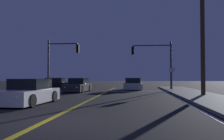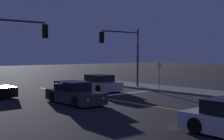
{
  "view_description": "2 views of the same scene",
  "coord_description": "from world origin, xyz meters",
  "px_view_note": "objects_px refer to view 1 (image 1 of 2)",
  "views": [
    {
      "loc": [
        2.92,
        -7.37,
        1.43
      ],
      "look_at": [
        0.71,
        14.09,
        2.07
      ],
      "focal_mm": 38.24,
      "sensor_mm": 36.0,
      "label": 1
    },
    {
      "loc": [
        -13.75,
        -0.74,
        3.01
      ],
      "look_at": [
        -1.82,
        12.93,
        2.12
      ],
      "focal_mm": 50.79,
      "sensor_mm": 36.0,
      "label": 2
    }
  ],
  "objects_px": {
    "car_far_approaching_white": "(29,93)",
    "street_sign_corner": "(172,75)",
    "car_parked_curb_black": "(57,84)",
    "car_following_oncoming_silver": "(134,85)",
    "utility_pole_right": "(202,24)",
    "car_side_waiting_charcoal": "(78,86)",
    "traffic_signal_far_left": "(60,57)",
    "traffic_signal_near_right": "(156,57)"
  },
  "relations": [
    {
      "from": "traffic_signal_near_right",
      "to": "traffic_signal_far_left",
      "type": "bearing_deg",
      "value": 7.65
    },
    {
      "from": "car_far_approaching_white",
      "to": "car_following_oncoming_silver",
      "type": "distance_m",
      "value": 15.91
    },
    {
      "from": "traffic_signal_near_right",
      "to": "street_sign_corner",
      "type": "relative_size",
      "value": 2.24
    },
    {
      "from": "traffic_signal_near_right",
      "to": "traffic_signal_far_left",
      "type": "relative_size",
      "value": 0.97
    },
    {
      "from": "traffic_signal_far_left",
      "to": "car_side_waiting_charcoal",
      "type": "bearing_deg",
      "value": -41.55
    },
    {
      "from": "car_parked_curb_black",
      "to": "utility_pole_right",
      "type": "relative_size",
      "value": 0.44
    },
    {
      "from": "street_sign_corner",
      "to": "car_following_oncoming_silver",
      "type": "bearing_deg",
      "value": 138.05
    },
    {
      "from": "car_side_waiting_charcoal",
      "to": "utility_pole_right",
      "type": "distance_m",
      "value": 12.49
    },
    {
      "from": "car_far_approaching_white",
      "to": "traffic_signal_far_left",
      "type": "xyz_separation_m",
      "value": [
        -2.63,
        12.97,
        3.05
      ]
    },
    {
      "from": "car_following_oncoming_silver",
      "to": "car_side_waiting_charcoal",
      "type": "distance_m",
      "value": 6.88
    },
    {
      "from": "car_following_oncoming_silver",
      "to": "car_parked_curb_black",
      "type": "distance_m",
      "value": 9.31
    },
    {
      "from": "car_side_waiting_charcoal",
      "to": "traffic_signal_near_right",
      "type": "distance_m",
      "value": 9.14
    },
    {
      "from": "car_following_oncoming_silver",
      "to": "car_side_waiting_charcoal",
      "type": "bearing_deg",
      "value": -137.87
    },
    {
      "from": "traffic_signal_near_right",
      "to": "utility_pole_right",
      "type": "distance_m",
      "value": 9.11
    },
    {
      "from": "car_parked_curb_black",
      "to": "car_side_waiting_charcoal",
      "type": "bearing_deg",
      "value": 36.32
    },
    {
      "from": "utility_pole_right",
      "to": "car_side_waiting_charcoal",
      "type": "bearing_deg",
      "value": 155.68
    },
    {
      "from": "car_side_waiting_charcoal",
      "to": "traffic_signal_far_left",
      "type": "height_order",
      "value": "traffic_signal_far_left"
    },
    {
      "from": "utility_pole_right",
      "to": "traffic_signal_far_left",
      "type": "bearing_deg",
      "value": 151.66
    },
    {
      "from": "car_far_approaching_white",
      "to": "car_parked_curb_black",
      "type": "bearing_deg",
      "value": -73.89
    },
    {
      "from": "car_following_oncoming_silver",
      "to": "traffic_signal_far_left",
      "type": "bearing_deg",
      "value": -163.04
    },
    {
      "from": "car_far_approaching_white",
      "to": "street_sign_corner",
      "type": "xyz_separation_m",
      "value": [
        9.14,
        11.57,
        1.02
      ]
    },
    {
      "from": "car_following_oncoming_silver",
      "to": "utility_pole_right",
      "type": "relative_size",
      "value": 0.45
    },
    {
      "from": "car_far_approaching_white",
      "to": "traffic_signal_near_right",
      "type": "bearing_deg",
      "value": -116.28
    },
    {
      "from": "car_following_oncoming_silver",
      "to": "utility_pole_right",
      "type": "xyz_separation_m",
      "value": [
        5.19,
        -9.11,
        4.78
      ]
    },
    {
      "from": "car_following_oncoming_silver",
      "to": "car_parked_curb_black",
      "type": "height_order",
      "value": "same"
    },
    {
      "from": "car_parked_curb_black",
      "to": "car_following_oncoming_silver",
      "type": "bearing_deg",
      "value": 83.95
    },
    {
      "from": "car_side_waiting_charcoal",
      "to": "car_parked_curb_black",
      "type": "distance_m",
      "value": 6.53
    },
    {
      "from": "car_side_waiting_charcoal",
      "to": "traffic_signal_far_left",
      "type": "relative_size",
      "value": 0.83
    },
    {
      "from": "traffic_signal_near_right",
      "to": "utility_pole_right",
      "type": "bearing_deg",
      "value": 107.87
    },
    {
      "from": "car_far_approaching_white",
      "to": "street_sign_corner",
      "type": "bearing_deg",
      "value": -126.09
    },
    {
      "from": "car_following_oncoming_silver",
      "to": "utility_pole_right",
      "type": "distance_m",
      "value": 11.52
    },
    {
      "from": "car_side_waiting_charcoal",
      "to": "traffic_signal_far_left",
      "type": "distance_m",
      "value": 4.68
    },
    {
      "from": "traffic_signal_far_left",
      "to": "utility_pole_right",
      "type": "relative_size",
      "value": 0.53
    },
    {
      "from": "car_far_approaching_white",
      "to": "car_following_oncoming_silver",
      "type": "height_order",
      "value": "same"
    },
    {
      "from": "car_parked_curb_black",
      "to": "utility_pole_right",
      "type": "xyz_separation_m",
      "value": [
        14.46,
        -9.96,
        4.79
      ]
    },
    {
      "from": "car_parked_curb_black",
      "to": "car_far_approaching_white",
      "type": "bearing_deg",
      "value": 13.1
    },
    {
      "from": "utility_pole_right",
      "to": "car_far_approaching_white",
      "type": "bearing_deg",
      "value": -150.89
    },
    {
      "from": "car_far_approaching_white",
      "to": "car_following_oncoming_silver",
      "type": "bearing_deg",
      "value": -107.46
    },
    {
      "from": "car_side_waiting_charcoal",
      "to": "car_parked_curb_black",
      "type": "xyz_separation_m",
      "value": [
        -3.94,
        5.21,
        0.0
      ]
    },
    {
      "from": "traffic_signal_near_right",
      "to": "street_sign_corner",
      "type": "distance_m",
      "value": 3.69
    },
    {
      "from": "traffic_signal_far_left",
      "to": "car_far_approaching_white",
      "type": "bearing_deg",
      "value": -78.54
    },
    {
      "from": "car_side_waiting_charcoal",
      "to": "street_sign_corner",
      "type": "xyz_separation_m",
      "value": [
        9.12,
        0.95,
        1.02
      ]
    }
  ]
}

